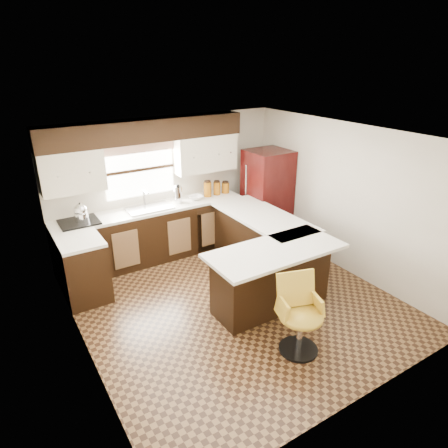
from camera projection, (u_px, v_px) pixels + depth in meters
floor at (235, 301)px, 5.85m from camera, size 4.40×4.40×0.00m
ceiling at (237, 137)px, 4.91m from camera, size 4.40×4.40×0.00m
wall_back at (168, 185)px, 7.10m from camera, size 4.40×0.00×4.40m
wall_front at (368, 306)px, 3.66m from camera, size 4.40×0.00×4.40m
wall_left at (75, 266)px, 4.36m from camera, size 0.00×4.40×4.40m
wall_right at (345, 199)px, 6.40m from camera, size 0.00×4.40×4.40m
base_cab_back at (153, 234)px, 6.94m from camera, size 3.30×0.60×0.90m
base_cab_left at (84, 271)px, 5.78m from camera, size 0.60×0.70×0.90m
counter_back at (152, 209)px, 6.76m from camera, size 3.30×0.60×0.04m
counter_left at (79, 241)px, 5.59m from camera, size 0.60×0.70×0.04m
soffit at (146, 130)px, 6.37m from camera, size 3.40×0.35×0.36m
upper_cab_left at (71, 172)px, 5.97m from camera, size 0.94×0.35×0.64m
upper_cab_right at (205, 153)px, 7.09m from camera, size 1.14×0.35×0.64m
window_pane at (140, 170)px, 6.71m from camera, size 1.20×0.02×0.90m
valance at (139, 147)px, 6.52m from camera, size 1.30×0.06×0.18m
sink at (149, 208)px, 6.70m from camera, size 0.75×0.45×0.03m
dishwasher at (211, 229)px, 7.21m from camera, size 0.58×0.03×0.78m
cooktop at (79, 222)px, 6.14m from camera, size 0.58×0.50×0.02m
peninsula_long at (260, 244)px, 6.60m from camera, size 0.60×1.95×0.90m
peninsula_return at (271, 278)px, 5.58m from camera, size 1.65×0.60×0.90m
counter_pen_long at (263, 217)px, 6.44m from camera, size 0.84×1.95×0.04m
counter_pen_return at (276, 251)px, 5.32m from camera, size 1.89×0.84×0.04m
refrigerator at (267, 196)px, 7.51m from camera, size 0.75×0.72×1.75m
bar_chair at (301, 317)px, 4.69m from camera, size 0.65×0.65×0.97m
kettle at (81, 212)px, 6.10m from camera, size 0.22×0.22×0.29m
percolator at (178, 195)px, 6.94m from camera, size 0.14×0.14×0.29m
mixing_bowl at (196, 197)px, 7.15m from camera, size 0.26×0.26×0.06m
canister_large at (208, 189)px, 7.25m from camera, size 0.14×0.14×0.27m
canister_med at (217, 188)px, 7.35m from camera, size 0.13×0.13×0.24m
canister_small at (225, 188)px, 7.45m from camera, size 0.13×0.13×0.19m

